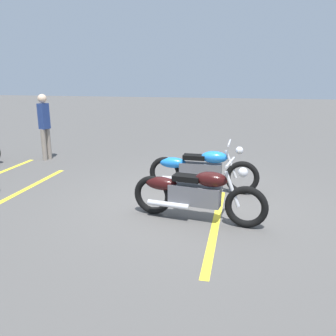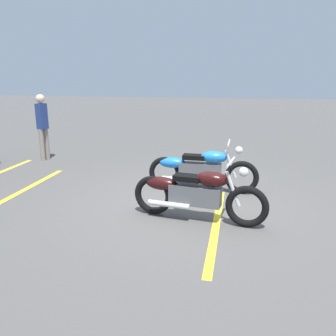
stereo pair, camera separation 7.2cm
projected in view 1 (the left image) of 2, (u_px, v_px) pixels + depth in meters
The scene contains 6 objects.
ground_plane at pixel (186, 203), 6.48m from camera, with size 60.00×60.00×0.00m, color #514F4C.
motorcycle_bright_foreground at pixel (200, 169), 7.03m from camera, with size 2.23×0.62×1.04m.
motorcycle_dark_foreground at pixel (194, 193), 5.61m from camera, with size 2.22×0.64×1.04m.
bystander_near_row at pixel (44, 124), 9.52m from camera, with size 0.25×0.30×1.80m.
parking_stripe_near at pixel (215, 224), 5.54m from camera, with size 3.20×0.12×0.01m, color yellow.
parking_stripe_mid at pixel (23, 191), 7.14m from camera, with size 3.20×0.12×0.01m, color yellow.
Camera 1 is at (-0.91, 6.03, 2.30)m, focal length 37.38 mm.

